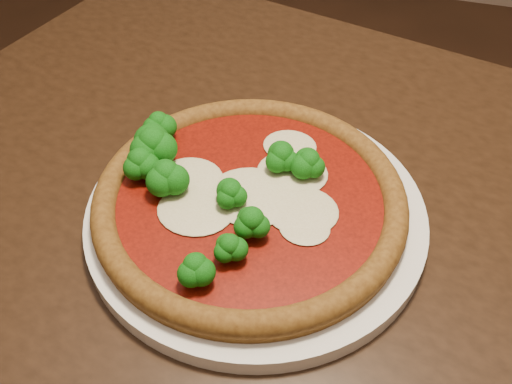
# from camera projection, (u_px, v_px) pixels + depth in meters

# --- Properties ---
(dining_table) EXTENTS (1.21, 0.99, 0.75)m
(dining_table) POSITION_uv_depth(u_px,v_px,m) (315.00, 280.00, 0.66)
(dining_table) COLOR black
(dining_table) RESTS_ON floor
(plate) EXTENTS (0.34, 0.34, 0.02)m
(plate) POSITION_uv_depth(u_px,v_px,m) (256.00, 213.00, 0.58)
(plate) COLOR silver
(plate) RESTS_ON dining_table
(pizza) EXTENTS (0.31, 0.31, 0.06)m
(pizza) POSITION_uv_depth(u_px,v_px,m) (244.00, 196.00, 0.56)
(pizza) COLOR brown
(pizza) RESTS_ON plate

